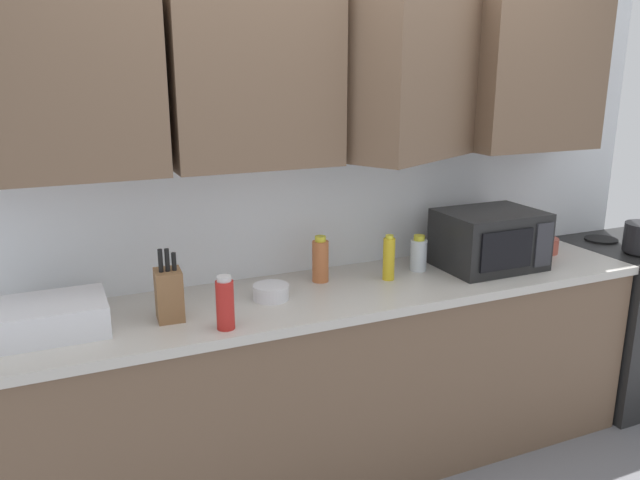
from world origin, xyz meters
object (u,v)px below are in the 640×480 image
Objects in this scene: dish_rack at (53,317)px; bowl_mixing_large at (544,245)px; knife_block at (169,294)px; bottle_red_sauce at (225,303)px; stove_range at (633,318)px; microwave at (490,239)px; bowl_ceramic_small at (271,292)px; bottle_clear_tall at (419,254)px; bottle_yellow_mustard at (389,258)px; bottle_spice_jar at (320,260)px.

dish_rack is 2.60× the size of bowl_mixing_large.
knife_block is 0.25m from bottle_red_sauce.
dish_rack is 1.31× the size of knife_block.
stove_range is 1.90× the size of microwave.
bowl_ceramic_small is 1.05× the size of bowl_mixing_large.
microwave is 0.36m from bottle_clear_tall.
bottle_yellow_mustard reaches higher than stove_range.
dish_rack is 2.16× the size of bottle_clear_tall.
dish_rack is at bearing -179.09° from bottle_yellow_mustard.
bottle_yellow_mustard reaches higher than bowl_mixing_large.
microwave reaches higher than bowl_ceramic_small.
bowl_mixing_large is at bearing 3.35° from knife_block.
microwave is at bearing -3.40° from bottle_yellow_mustard.
bottle_yellow_mustard reaches higher than bottle_clear_tall.
bowl_mixing_large is at bearing 9.17° from bottle_red_sauce.
bottle_clear_tall is at bearing 16.62° from bottle_yellow_mustard.
bottle_clear_tall is (1.22, 0.13, -0.02)m from knife_block.
bottle_clear_tall is 0.21m from bottle_yellow_mustard.
bottle_yellow_mustard reaches higher than dish_rack.
microwave reaches higher than dish_rack.
dish_rack is at bearing 173.59° from knife_block.
knife_block is at bearing 134.48° from bottle_red_sauce.
bowl_mixing_large is at bearing 2.54° from bowl_ceramic_small.
knife_block is at bearing -178.63° from microwave.
bottle_red_sauce is 0.88m from bottle_yellow_mustard.
bottle_red_sauce is (-2.46, -0.20, 0.55)m from stove_range.
bottle_spice_jar is (0.72, 0.17, -0.00)m from knife_block.
bowl_ceramic_small reaches higher than stove_range.
bottle_yellow_mustard is at bearing 0.91° from dish_rack.
bottle_red_sauce is at bearing -163.68° from bottle_yellow_mustard.
bottle_spice_jar is at bearing 175.61° from stove_range.
microwave is (-1.07, 0.01, 0.59)m from stove_range.
bottle_spice_jar is (-0.84, 0.14, -0.04)m from microwave.
stove_range is 2.69m from knife_block.
bottle_yellow_mustard is (0.84, 0.25, 0.00)m from bottle_red_sauce.
bottle_red_sauce is 1.84m from bowl_mixing_large.
bottle_red_sauce is at bearing -171.22° from microwave.
microwave reaches higher than bottle_spice_jar.
knife_block is (-2.63, -0.03, 0.55)m from stove_range.
bottle_clear_tall reaches higher than bowl_ceramic_small.
bottle_yellow_mustard is (0.30, -0.10, 0.00)m from bottle_spice_jar.
microwave is 1.56m from knife_block.
bowl_mixing_large is (0.43, 0.08, -0.10)m from microwave.
knife_block is 0.74m from bottle_spice_jar.
knife_block reaches higher than microwave.
bottle_clear_tall reaches higher than bowl_mixing_large.
stove_range is 0.81m from bowl_mixing_large.
bottle_red_sauce is 0.35m from bowl_ceramic_small.
bottle_spice_jar reaches higher than bottle_red_sauce.
microwave is 0.55m from bottle_yellow_mustard.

